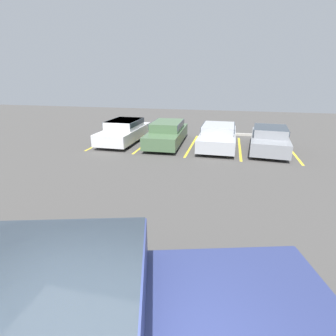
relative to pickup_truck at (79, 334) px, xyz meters
The scene contains 11 objects.
stall_stripe_a 13.67m from the pickup_truck, 114.72° to the left, with size 0.12×5.00×0.01m, color yellow.
stall_stripe_b 12.81m from the pickup_truck, 103.99° to the left, with size 0.12×5.00×0.01m, color yellow.
stall_stripe_c 12.44m from the pickup_truck, 92.18° to the left, with size 0.12×5.00×0.01m, color yellow.
stall_stripe_d 12.61m from the pickup_truck, 80.17° to the left, with size 0.12×5.00×0.01m, color yellow.
stall_stripe_e 13.31m from the pickup_truck, 68.97° to the left, with size 0.12×5.00×0.01m, color yellow.
pickup_truck is the anchor object (origin of this frame).
parked_sedan_a 13.15m from the pickup_truck, 109.87° to the left, with size 1.81×4.61×1.28m.
parked_sedan_b 12.49m from the pickup_truck, 98.70° to the left, with size 1.88×4.73×1.28m.
parked_sedan_c 12.41m from the pickup_truck, 85.64° to the left, with size 1.90×4.64×1.21m.
parked_sedan_d 12.73m from the pickup_truck, 73.68° to the left, with size 2.15×4.44×1.21m.
wheel_stop_curb 15.85m from the pickup_truck, 82.31° to the left, with size 1.92×0.20×0.14m, color #B7B2A8.
Camera 1 is at (0.89, -1.02, 3.64)m, focal length 28.00 mm.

